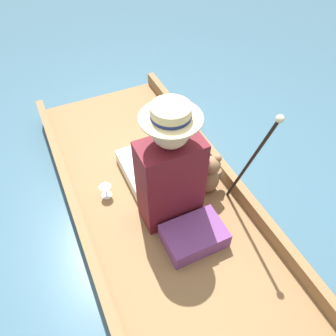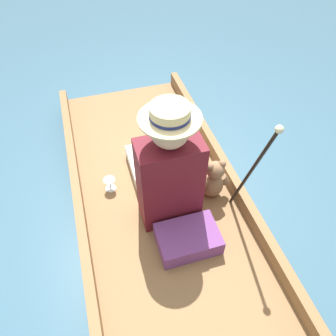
% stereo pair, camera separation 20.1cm
% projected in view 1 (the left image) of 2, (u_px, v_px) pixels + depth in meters
% --- Properties ---
extents(ground_plane, '(16.00, 16.00, 0.00)m').
position_uv_depth(ground_plane, '(158.00, 211.00, 2.47)').
color(ground_plane, '#385B70').
extents(punt_boat, '(1.18, 2.87, 0.24)m').
position_uv_depth(punt_boat, '(158.00, 205.00, 2.41)').
color(punt_boat, brown).
rests_on(punt_boat, ground_plane).
extents(seat_cushion, '(0.39, 0.27, 0.12)m').
position_uv_depth(seat_cushion, '(194.00, 236.00, 2.10)').
color(seat_cushion, '#6B3875').
rests_on(seat_cushion, punt_boat).
extents(seated_person, '(0.39, 0.81, 0.91)m').
position_uv_depth(seated_person, '(165.00, 171.00, 2.09)').
color(seated_person, white).
rests_on(seated_person, punt_boat).
extents(teddy_bear, '(0.24, 0.14, 0.35)m').
position_uv_depth(teddy_bear, '(210.00, 175.00, 2.32)').
color(teddy_bear, '#846042').
rests_on(teddy_bear, punt_boat).
extents(wine_glass, '(0.09, 0.09, 0.10)m').
position_uv_depth(wine_glass, '(105.00, 189.00, 2.35)').
color(wine_glass, silver).
rests_on(wine_glass, punt_boat).
extents(walking_cane, '(0.04, 0.29, 0.92)m').
position_uv_depth(walking_cane, '(253.00, 157.00, 1.92)').
color(walking_cane, black).
rests_on(walking_cane, punt_boat).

